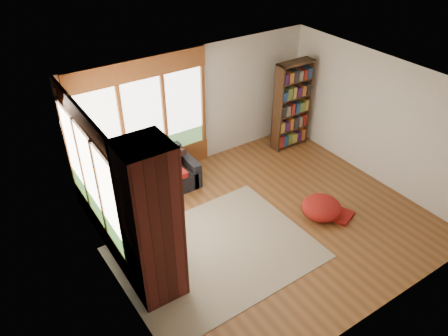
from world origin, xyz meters
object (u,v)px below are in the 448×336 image
bookshelf (292,105)px  dog_brindle (117,197)px  brick_chimney (152,224)px  sectional_sofa (131,196)px  pouf (322,207)px  area_rug (216,252)px  dog_tan (149,168)px

bookshelf → dog_brindle: size_ratio=2.43×
brick_chimney → sectional_sofa: brick_chimney is taller
brick_chimney → bookshelf: brick_chimney is taller
brick_chimney → bookshelf: bearing=26.3°
sectional_sofa → pouf: bearing=-33.3°
brick_chimney → area_rug: brick_chimney is taller
brick_chimney → dog_tan: brick_chimney is taller
dog_brindle → bookshelf: bearing=-78.9°
pouf → dog_tan: bearing=139.3°
area_rug → pouf: 2.20m
brick_chimney → sectional_sofa: size_ratio=1.18×
pouf → dog_brindle: bearing=153.0°
brick_chimney → dog_brindle: size_ratio=3.07×
area_rug → pouf: bearing=-7.2°
area_rug → dog_brindle: size_ratio=3.82×
bookshelf → dog_tan: 3.69m
area_rug → bookshelf: bookshelf is taller
bookshelf → pouf: bearing=-117.6°
pouf → bookshelf: bearing=62.4°
brick_chimney → area_rug: (1.14, 0.16, -1.29)m
bookshelf → brick_chimney: bearing=-153.7°
sectional_sofa → area_rug: 2.04m
sectional_sofa → bookshelf: bearing=6.5°
dog_tan → dog_brindle: size_ratio=1.31×
bookshelf → dog_tan: bookshelf is taller
pouf → dog_tan: size_ratio=0.66×
dog_brindle → dog_tan: bearing=-59.4°
area_rug → pouf: size_ratio=4.40×
sectional_sofa → pouf: sectional_sofa is taller
area_rug → dog_tan: dog_tan is taller
sectional_sofa → area_rug: (0.70, -1.89, -0.30)m
area_rug → pouf: pouf is taller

